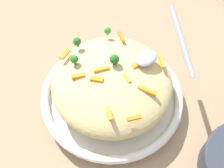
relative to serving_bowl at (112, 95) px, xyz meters
The scene contains 19 objects.
ground_plane 0.03m from the serving_bowl, ahead, with size 2.40×2.40×0.00m, color #9E7F60.
serving_bowl is the anchor object (origin of this frame).
pasta_mound 0.06m from the serving_bowl, ahead, with size 0.29×0.29×0.09m, color #D1BA7A.
carrot_piece_0 0.12m from the serving_bowl, 24.13° to the right, with size 0.03×0.01×0.01m, color orange.
carrot_piece_1 0.11m from the serving_bowl, 129.27° to the left, with size 0.04×0.01×0.01m, color orange.
carrot_piece_2 0.11m from the serving_bowl, 73.10° to the right, with size 0.03×0.01×0.01m, color orange.
carrot_piece_3 0.16m from the serving_bowl, 111.52° to the right, with size 0.03×0.01×0.01m, color orange.
carrot_piece_4 0.16m from the serving_bowl, 111.38° to the left, with size 0.03×0.01×0.01m, color orange.
carrot_piece_5 0.15m from the serving_bowl, 35.47° to the left, with size 0.04×0.01×0.01m, color orange.
carrot_piece_6 0.13m from the serving_bowl, 75.46° to the right, with size 0.04×0.01×0.01m, color orange.
carrot_piece_7 0.11m from the serving_bowl, behind, with size 0.03×0.01×0.01m, color orange.
carrot_piece_8 0.14m from the serving_bowl, 135.71° to the right, with size 0.03×0.01×0.01m, color orange.
carrot_piece_9 0.16m from the serving_bowl, 26.40° to the right, with size 0.04×0.01×0.01m, color orange.
carrot_piece_10 0.13m from the serving_bowl, 145.43° to the left, with size 0.03×0.01×0.01m, color orange.
broccoli_floret_0 0.14m from the serving_bowl, 119.00° to the left, with size 0.02×0.02×0.02m.
broccoli_floret_1 0.16m from the serving_bowl, 52.55° to the left, with size 0.02×0.02×0.02m.
broccoli_floret_2 0.12m from the serving_bowl, 32.93° to the left, with size 0.02×0.02×0.03m.
broccoli_floret_3 0.16m from the serving_bowl, 92.62° to the left, with size 0.02×0.02×0.02m.
serving_spoon 0.17m from the serving_bowl, 23.20° to the right, with size 0.14×0.15×0.08m.
Camera 1 is at (-0.22, -0.24, 0.56)m, focal length 39.19 mm.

